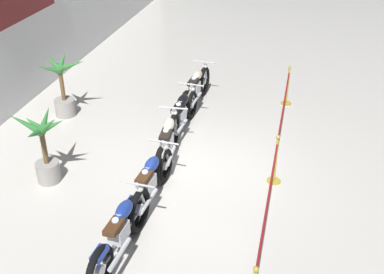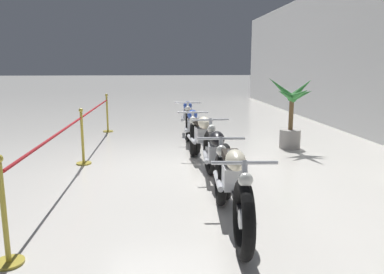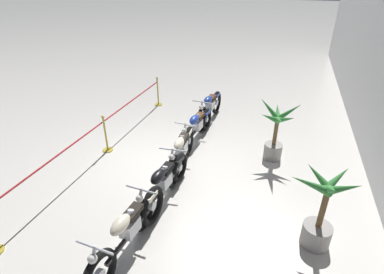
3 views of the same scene
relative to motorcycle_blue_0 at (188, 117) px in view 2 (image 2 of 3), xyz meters
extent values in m
plane|color=silver|center=(2.75, -0.59, -0.49)|extent=(120.00, 120.00, 0.00)
torus|color=black|center=(0.72, -0.05, -0.10)|extent=(0.79, 0.16, 0.78)
torus|color=black|center=(-0.73, 0.05, -0.10)|extent=(0.79, 0.16, 0.78)
cylinder|color=silver|center=(0.72, -0.05, -0.10)|extent=(0.19, 0.09, 0.19)
cylinder|color=silver|center=(-0.73, 0.05, -0.10)|extent=(0.19, 0.09, 0.19)
cylinder|color=silver|center=(0.81, -0.05, 0.18)|extent=(0.31, 0.08, 0.59)
cube|color=silver|center=(-0.06, 0.01, 0.06)|extent=(0.37, 0.24, 0.26)
cylinder|color=silver|center=(-0.02, 0.00, 0.26)|extent=(0.19, 0.12, 0.24)
cylinder|color=silver|center=(-0.10, 0.01, 0.26)|extent=(0.19, 0.12, 0.24)
cylinder|color=silver|center=(-0.37, -0.11, -0.08)|extent=(0.70, 0.12, 0.07)
cube|color=#47474C|center=(-0.01, 0.00, -0.08)|extent=(1.16, 0.14, 0.06)
ellipsoid|color=navy|center=(0.17, -0.01, 0.32)|extent=(0.47, 0.25, 0.22)
cube|color=#4C2D19|center=(-0.19, 0.02, 0.28)|extent=(0.41, 0.23, 0.09)
cube|color=navy|center=(-0.68, 0.05, 0.19)|extent=(0.33, 0.18, 0.08)
cylinder|color=silver|center=(0.70, -0.05, 0.45)|extent=(0.08, 0.62, 0.04)
sphere|color=silver|center=(0.78, -0.05, 0.31)|extent=(0.14, 0.14, 0.14)
torus|color=black|center=(2.20, -0.06, -0.15)|extent=(0.69, 0.17, 0.69)
torus|color=black|center=(0.59, 0.06, -0.15)|extent=(0.69, 0.17, 0.69)
cylinder|color=silver|center=(2.20, -0.06, -0.15)|extent=(0.16, 0.09, 0.16)
cylinder|color=silver|center=(0.59, 0.06, -0.15)|extent=(0.16, 0.09, 0.16)
cylinder|color=silver|center=(2.29, -0.07, 0.14)|extent=(0.31, 0.08, 0.59)
cube|color=silver|center=(1.34, 0.00, 0.01)|extent=(0.38, 0.25, 0.26)
cylinder|color=silver|center=(1.38, 0.00, 0.21)|extent=(0.19, 0.12, 0.24)
cylinder|color=silver|center=(1.30, 0.01, 0.21)|extent=(0.19, 0.12, 0.24)
cylinder|color=silver|center=(1.03, -0.11, -0.13)|extent=(0.70, 0.12, 0.07)
cube|color=black|center=(1.39, 0.00, -0.13)|extent=(1.29, 0.16, 0.06)
ellipsoid|color=navy|center=(1.57, -0.01, 0.27)|extent=(0.48, 0.25, 0.22)
cube|color=#4C2D19|center=(1.21, 0.01, 0.23)|extent=(0.41, 0.23, 0.09)
cube|color=navy|center=(0.64, 0.06, 0.09)|extent=(0.33, 0.18, 0.08)
cylinder|color=silver|center=(2.18, -0.06, 0.40)|extent=(0.08, 0.62, 0.04)
sphere|color=silver|center=(2.26, -0.07, 0.26)|extent=(0.14, 0.14, 0.14)
torus|color=black|center=(3.54, 0.11, -0.10)|extent=(0.78, 0.18, 0.77)
torus|color=black|center=(2.11, 0.00, -0.10)|extent=(0.78, 0.18, 0.77)
cylinder|color=silver|center=(3.54, 0.11, -0.10)|extent=(0.19, 0.09, 0.18)
cylinder|color=silver|center=(2.11, 0.00, -0.10)|extent=(0.19, 0.09, 0.18)
cylinder|color=silver|center=(3.63, 0.12, 0.18)|extent=(0.31, 0.08, 0.59)
cube|color=silver|center=(2.78, 0.05, 0.06)|extent=(0.38, 0.25, 0.26)
cylinder|color=silver|center=(2.82, 0.06, 0.26)|extent=(0.19, 0.12, 0.24)
cylinder|color=silver|center=(2.74, 0.05, 0.26)|extent=(0.19, 0.12, 0.24)
cylinder|color=silver|center=(2.49, -0.11, -0.08)|extent=(0.70, 0.13, 0.07)
cube|color=#ADAFB5|center=(2.83, 0.06, -0.08)|extent=(1.15, 0.15, 0.06)
ellipsoid|color=beige|center=(3.01, 0.07, 0.32)|extent=(0.48, 0.26, 0.22)
cube|color=black|center=(2.65, 0.04, 0.28)|extent=(0.41, 0.23, 0.09)
cube|color=beige|center=(2.16, 0.00, 0.18)|extent=(0.33, 0.19, 0.08)
cylinder|color=silver|center=(3.52, 0.11, 0.45)|extent=(0.09, 0.62, 0.04)
sphere|color=silver|center=(3.60, 0.12, 0.31)|extent=(0.14, 0.14, 0.14)
torus|color=black|center=(4.94, 0.06, -0.14)|extent=(0.70, 0.17, 0.69)
torus|color=black|center=(3.30, 0.18, -0.14)|extent=(0.70, 0.17, 0.69)
cylinder|color=silver|center=(4.94, 0.06, -0.14)|extent=(0.17, 0.09, 0.16)
cylinder|color=silver|center=(3.30, 0.18, -0.14)|extent=(0.17, 0.09, 0.16)
cylinder|color=silver|center=(5.03, 0.05, 0.14)|extent=(0.31, 0.08, 0.59)
cube|color=silver|center=(4.07, 0.12, 0.02)|extent=(0.38, 0.25, 0.26)
cylinder|color=silver|center=(4.11, 0.12, 0.22)|extent=(0.19, 0.12, 0.24)
cylinder|color=silver|center=(4.03, 0.13, 0.22)|extent=(0.19, 0.12, 0.24)
cylinder|color=silver|center=(3.76, 0.01, -0.12)|extent=(0.70, 0.12, 0.07)
cube|color=#47474C|center=(4.12, 0.12, -0.12)|extent=(1.31, 0.16, 0.06)
ellipsoid|color=black|center=(4.30, 0.10, 0.28)|extent=(0.48, 0.25, 0.22)
cube|color=black|center=(3.94, 0.13, 0.24)|extent=(0.41, 0.23, 0.09)
cube|color=black|center=(3.35, 0.18, 0.10)|extent=(0.33, 0.18, 0.08)
cylinder|color=silver|center=(4.92, 0.06, 0.41)|extent=(0.08, 0.62, 0.04)
sphere|color=silver|center=(5.00, 0.05, 0.27)|extent=(0.14, 0.14, 0.14)
torus|color=black|center=(6.34, 0.05, -0.10)|extent=(0.79, 0.18, 0.78)
torus|color=black|center=(4.73, 0.16, -0.10)|extent=(0.79, 0.18, 0.78)
cylinder|color=silver|center=(6.34, 0.05, -0.10)|extent=(0.19, 0.09, 0.19)
cylinder|color=silver|center=(4.73, 0.16, -0.10)|extent=(0.19, 0.09, 0.19)
cylinder|color=silver|center=(6.43, 0.04, 0.19)|extent=(0.31, 0.08, 0.59)
cube|color=silver|center=(5.48, 0.10, 0.06)|extent=(0.37, 0.24, 0.26)
cylinder|color=silver|center=(5.52, 0.10, 0.26)|extent=(0.19, 0.12, 0.24)
cylinder|color=silver|center=(5.44, 0.11, 0.26)|extent=(0.19, 0.12, 0.24)
cylinder|color=silver|center=(5.17, -0.01, -0.08)|extent=(0.70, 0.12, 0.07)
cube|color=black|center=(5.53, 0.10, -0.08)|extent=(1.29, 0.15, 0.06)
ellipsoid|color=beige|center=(5.71, 0.09, 0.32)|extent=(0.47, 0.25, 0.22)
cube|color=black|center=(5.35, 0.11, 0.28)|extent=(0.41, 0.23, 0.09)
cube|color=beige|center=(4.78, 0.15, 0.18)|extent=(0.33, 0.18, 0.08)
cylinder|color=silver|center=(6.32, 0.05, 0.45)|extent=(0.08, 0.62, 0.04)
sphere|color=silver|center=(6.40, 0.04, 0.31)|extent=(0.14, 0.14, 0.14)
cylinder|color=gray|center=(1.66, 2.17, -0.28)|extent=(0.46, 0.46, 0.42)
cylinder|color=brown|center=(1.66, 2.17, 0.28)|extent=(0.10, 0.10, 0.71)
cone|color=#337F38|center=(1.94, 2.21, 0.73)|extent=(0.70, 0.29, 0.38)
cone|color=#337F38|center=(1.75, 2.34, 0.71)|extent=(0.33, 0.49, 0.38)
cone|color=#337F38|center=(1.55, 2.40, 0.82)|extent=(0.36, 0.63, 0.58)
cone|color=#337F38|center=(1.39, 2.14, 0.72)|extent=(0.66, 0.24, 0.34)
cone|color=#337F38|center=(1.55, 1.95, 0.83)|extent=(0.38, 0.61, 0.61)
cone|color=#337F38|center=(1.78, 1.99, 0.71)|extent=(0.38, 0.51, 0.40)
cylinder|color=gold|center=(-0.80, -2.16, -0.48)|extent=(0.28, 0.28, 0.03)
cylinder|color=gold|center=(-0.80, -2.16, 0.01)|extent=(0.05, 0.05, 0.95)
sphere|color=gold|center=(-0.80, -2.16, 0.52)|extent=(0.08, 0.08, 0.08)
cylinder|color=maroon|center=(0.92, -2.16, 0.39)|extent=(3.32, 0.04, 0.04)
cylinder|color=maroon|center=(4.46, -2.16, 0.39)|extent=(3.46, 0.04, 0.04)
cylinder|color=gold|center=(2.65, -2.16, -0.48)|extent=(0.28, 0.28, 0.03)
cylinder|color=gold|center=(2.65, -2.16, 0.01)|extent=(0.05, 0.05, 0.95)
sphere|color=gold|center=(2.65, -2.16, 0.52)|extent=(0.08, 0.08, 0.08)
cylinder|color=gold|center=(6.26, -2.16, -0.48)|extent=(0.28, 0.28, 0.03)
cylinder|color=gold|center=(6.26, -2.16, 0.01)|extent=(0.05, 0.05, 0.95)
camera|label=1|loc=(-5.32, -2.41, 5.02)|focal=45.00mm
camera|label=2|loc=(9.62, -0.74, 1.35)|focal=35.00mm
camera|label=3|loc=(8.66, 2.23, 3.77)|focal=28.00mm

